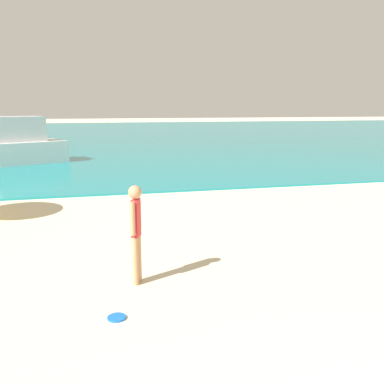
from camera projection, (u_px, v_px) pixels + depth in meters
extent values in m
cube|color=teal|center=(112.00, 134.00, 41.93)|extent=(160.00, 60.00, 0.06)
cylinder|color=tan|center=(135.00, 261.00, 6.40)|extent=(0.10, 0.10, 0.75)
cylinder|color=tan|center=(138.00, 258.00, 6.53)|extent=(0.10, 0.10, 0.75)
cube|color=red|center=(136.00, 218.00, 6.34)|extent=(0.17, 0.20, 0.57)
sphere|color=tan|center=(135.00, 192.00, 6.26)|extent=(0.20, 0.20, 0.20)
cylinder|color=tan|center=(133.00, 219.00, 6.20)|extent=(0.08, 0.08, 0.50)
cylinder|color=tan|center=(139.00, 214.00, 6.46)|extent=(0.08, 0.08, 0.50)
cylinder|color=blue|center=(117.00, 318.00, 5.44)|extent=(0.24, 0.24, 0.03)
cube|color=silver|center=(17.00, 129.00, 19.62)|extent=(2.68, 2.23, 1.15)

